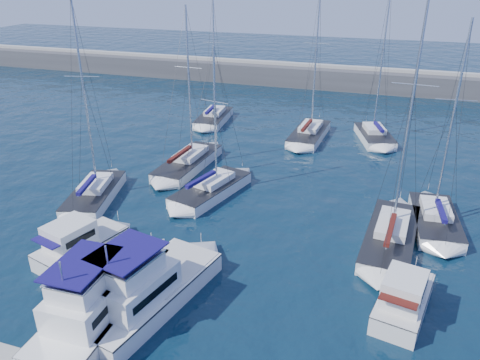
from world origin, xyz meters
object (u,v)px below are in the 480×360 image
(motor_yacht_stbd_inner, at_px, (143,290))
(sailboat_back_b, at_px, (309,134))
(sailboat_mid_d, at_px, (391,236))
(sailboat_back_c, at_px, (374,135))
(sailboat_mid_e, at_px, (435,220))
(motor_yacht_port_inner, at_px, (100,302))
(sailboat_mid_a, at_px, (95,193))
(sailboat_mid_c, at_px, (211,189))
(motor_yacht_stbd_outer, at_px, (403,300))
(motor_yacht_port_outer, at_px, (78,245))
(sailboat_mid_b, at_px, (188,163))
(sailboat_back_a, at_px, (214,118))

(motor_yacht_stbd_inner, bearing_deg, sailboat_back_b, 95.55)
(sailboat_mid_d, height_order, sailboat_back_c, sailboat_mid_d)
(sailboat_mid_d, relative_size, sailboat_mid_e, 1.17)
(motor_yacht_port_inner, xyz_separation_m, sailboat_mid_a, (-8.73, 12.27, -0.59))
(motor_yacht_port_inner, bearing_deg, sailboat_mid_c, 88.20)
(sailboat_mid_c, bearing_deg, motor_yacht_stbd_outer, -19.38)
(sailboat_back_b, bearing_deg, motor_yacht_stbd_inner, -93.58)
(motor_yacht_port_outer, distance_m, sailboat_back_b, 29.89)
(motor_yacht_port_outer, distance_m, motor_yacht_port_inner, 6.63)
(sailboat_mid_b, distance_m, sailboat_mid_d, 20.42)
(sailboat_mid_b, xyz_separation_m, sailboat_mid_e, (21.86, -4.47, 0.02))
(motor_yacht_port_inner, bearing_deg, sailboat_back_b, 79.42)
(sailboat_mid_c, xyz_separation_m, sailboat_back_a, (-7.14, 19.02, 0.03))
(sailboat_mid_b, bearing_deg, motor_yacht_port_outer, -88.78)
(sailboat_mid_c, relative_size, sailboat_back_c, 0.75)
(motor_yacht_port_inner, height_order, sailboat_mid_a, sailboat_mid_a)
(sailboat_back_b, bearing_deg, motor_yacht_port_inner, -96.28)
(motor_yacht_stbd_outer, bearing_deg, motor_yacht_stbd_inner, -152.77)
(sailboat_back_b, bearing_deg, sailboat_mid_c, -104.35)
(sailboat_mid_b, bearing_deg, motor_yacht_port_inner, -75.40)
(motor_yacht_stbd_inner, xyz_separation_m, sailboat_mid_d, (12.94, 11.34, -0.59))
(motor_yacht_port_outer, xyz_separation_m, sailboat_mid_e, (22.48, 11.75, -0.41))
(motor_yacht_stbd_inner, xyz_separation_m, sailboat_back_a, (-8.79, 33.51, -0.60))
(motor_yacht_port_inner, distance_m, sailboat_mid_b, 21.26)
(motor_yacht_port_outer, xyz_separation_m, sailboat_mid_a, (-3.98, 7.64, -0.40))
(sailboat_mid_c, bearing_deg, sailboat_back_c, 71.49)
(sailboat_mid_e, bearing_deg, motor_yacht_stbd_outer, -106.75)
(motor_yacht_stbd_inner, relative_size, sailboat_mid_a, 0.63)
(sailboat_mid_a, relative_size, sailboat_mid_e, 1.07)
(motor_yacht_stbd_inner, relative_size, sailboat_mid_c, 0.81)
(sailboat_mid_d, relative_size, sailboat_back_b, 1.07)
(motor_yacht_stbd_inner, height_order, motor_yacht_stbd_outer, motor_yacht_stbd_inner)
(motor_yacht_port_inner, bearing_deg, motor_yacht_port_outer, 134.27)
(motor_yacht_stbd_outer, bearing_deg, sailboat_mid_c, 156.98)
(motor_yacht_stbd_inner, xyz_separation_m, sailboat_mid_e, (15.98, 14.79, -0.60))
(sailboat_mid_a, bearing_deg, sailboat_mid_d, -12.97)
(sailboat_back_b, bearing_deg, sailboat_back_c, 15.73)
(sailboat_mid_d, xyz_separation_m, sailboat_mid_e, (3.05, 3.45, -0.01))
(motor_yacht_port_inner, xyz_separation_m, sailboat_back_c, (12.26, 34.38, -0.57))
(motor_yacht_port_outer, bearing_deg, sailboat_back_a, 109.94)
(motor_yacht_stbd_outer, relative_size, sailboat_mid_d, 0.33)
(sailboat_mid_a, xyz_separation_m, sailboat_mid_e, (26.46, 4.11, -0.01))
(motor_yacht_stbd_outer, bearing_deg, sailboat_mid_b, 153.45)
(sailboat_mid_d, bearing_deg, motor_yacht_stbd_outer, -78.59)
(sailboat_mid_b, height_order, sailboat_mid_c, sailboat_mid_b)
(motor_yacht_stbd_inner, bearing_deg, sailboat_mid_a, 146.47)
(sailboat_back_a, xyz_separation_m, sailboat_back_c, (19.29, -0.72, 0.03))
(motor_yacht_port_inner, relative_size, sailboat_mid_c, 0.83)
(sailboat_mid_a, bearing_deg, sailboat_mid_b, 47.22)
(motor_yacht_port_outer, relative_size, sailboat_mid_b, 0.43)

